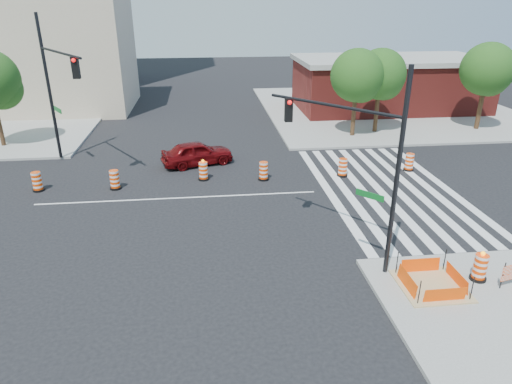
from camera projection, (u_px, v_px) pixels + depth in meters
ground at (178, 198)px, 23.06m from camera, size 120.00×120.00×0.00m
sidewalk_ne at (387, 109)px, 41.40m from camera, size 22.00×22.00×0.15m
crosswalk_east at (386, 188)px, 24.22m from camera, size 6.75×13.50×0.01m
lane_centerline at (178, 198)px, 23.06m from camera, size 14.00×0.12×0.01m
excavation_pit at (431, 285)px, 15.70m from camera, size 2.20×2.20×0.90m
brick_storefront at (389, 84)px, 40.52m from camera, size 16.50×8.50×4.60m
beige_midrise at (47, 52)px, 39.95m from camera, size 14.00×10.00×10.00m
red_coupe at (197, 153)px, 27.45m from camera, size 4.58×2.92×1.45m
signal_pole_se at (358, 148)px, 15.85m from camera, size 3.73×4.27×7.33m
signal_pole_nw at (56, 79)px, 25.31m from camera, size 3.53×5.51×8.47m
pit_drum at (480, 268)px, 15.94m from camera, size 0.58×0.58×1.13m
barricade at (512, 272)px, 15.54m from camera, size 0.84×0.24×1.01m
tree_north_c at (357, 79)px, 31.64m from camera, size 3.67×3.67×6.24m
tree_north_d at (381, 77)px, 32.62m from camera, size 3.62×3.62×6.15m
tree_north_e at (487, 72)px, 33.23m from camera, size 3.83×3.82×6.49m
median_drum_1 at (37, 182)px, 23.77m from camera, size 0.60×0.60×1.02m
median_drum_2 at (115, 180)px, 24.01m from camera, size 0.60×0.60×1.02m
median_drum_3 at (203, 171)px, 25.22m from camera, size 0.60×0.60×1.18m
median_drum_4 at (264, 172)px, 25.22m from camera, size 0.60×0.60×1.02m
median_drum_5 at (343, 168)px, 25.75m from camera, size 0.60×0.60×1.02m
median_drum_6 at (409, 163)px, 26.59m from camera, size 0.60×0.60×1.02m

